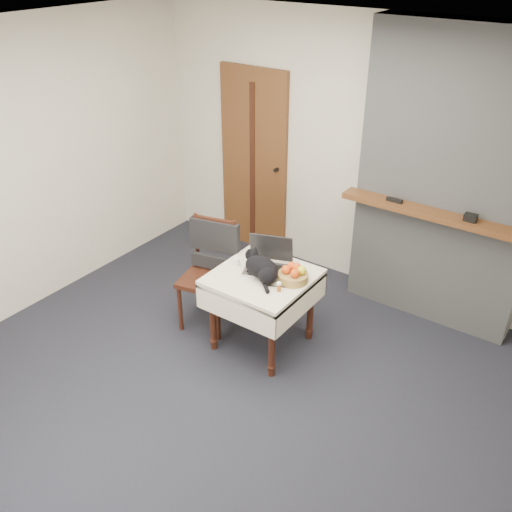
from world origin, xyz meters
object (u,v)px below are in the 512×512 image
at_px(cat, 262,268).
at_px(chair, 212,258).
at_px(fruit_basket, 293,275).
at_px(laptop, 269,261).
at_px(door, 254,162).
at_px(cream_jar, 237,262).
at_px(side_table, 262,287).
at_px(pill_bottle, 279,287).

height_order(cat, chair, chair).
distance_m(cat, fruit_basket, 0.26).
bearing_deg(laptop, door, 109.47).
bearing_deg(chair, cat, -22.74).
relative_size(cat, cream_jar, 6.11).
height_order(side_table, pill_bottle, pill_bottle).
bearing_deg(cream_jar, fruit_basket, 7.30).
height_order(door, pill_bottle, door).
bearing_deg(chair, laptop, -7.16).
bearing_deg(cream_jar, door, 120.46).
distance_m(door, chair, 1.52).
bearing_deg(pill_bottle, cream_jar, 165.98).
xyz_separation_m(door, side_table, (1.12, -1.45, -0.41)).
distance_m(side_table, cat, 0.21).
distance_m(side_table, fruit_basket, 0.31).
bearing_deg(door, cream_jar, -59.54).
bearing_deg(laptop, pill_bottle, -62.71).
xyz_separation_m(pill_bottle, chair, (-0.83, 0.19, -0.10)).
relative_size(laptop, cream_jar, 6.88).
xyz_separation_m(cat, pill_bottle, (0.22, -0.08, -0.05)).
xyz_separation_m(side_table, pill_bottle, (0.24, -0.12, 0.15)).
relative_size(door, laptop, 4.42).
bearing_deg(cat, side_table, 141.58).
distance_m(cat, cream_jar, 0.30).
relative_size(cat, pill_bottle, 5.20).
bearing_deg(door, cat, -52.56).
bearing_deg(pill_bottle, laptop, 137.33).
xyz_separation_m(cream_jar, pill_bottle, (0.51, -0.13, 0.01)).
height_order(side_table, cat, cat).
xyz_separation_m(door, chair, (0.52, -1.38, -0.36)).
bearing_deg(chair, door, 97.75).
distance_m(side_table, cream_jar, 0.31).
bearing_deg(chair, cream_jar, -23.13).
xyz_separation_m(side_table, laptop, (-0.02, 0.12, 0.18)).
relative_size(side_table, cat, 1.94).
xyz_separation_m(cream_jar, chair, (-0.32, 0.06, -0.10)).
bearing_deg(cream_jar, laptop, 25.31).
distance_m(fruit_basket, chair, 0.85).
relative_size(laptop, fruit_basket, 1.82).
bearing_deg(cat, fruit_basket, 49.07).
bearing_deg(door, fruit_basket, -45.15).
height_order(pill_bottle, fruit_basket, fruit_basket).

